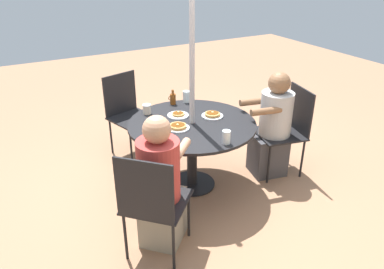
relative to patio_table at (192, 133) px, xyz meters
The scene contains 15 objects.
ground_plane 0.62m from the patio_table, ahead, with size 12.00×12.00×0.00m, color #9E7051.
patio_table is the anchor object (origin of this frame).
umbrella_pole 0.44m from the patio_table, ahead, with size 0.05×0.05×2.10m, color #ADADB2.
patio_chair_north 1.09m from the patio_table, 167.97° to the left, with size 0.56×0.56×0.97m.
diner_north 0.91m from the patio_table, 167.97° to the left, with size 0.56×0.43×1.16m.
patio_chair_east 1.09m from the patio_table, 73.35° to the right, with size 0.59×0.59×0.97m.
patio_chair_south 1.09m from the patio_table, 45.12° to the left, with size 0.67×0.67×0.97m.
diner_south 0.91m from the patio_table, 45.12° to the left, with size 0.55×0.55×1.18m.
pancake_plate_a 0.23m from the patio_table, 17.22° to the left, with size 0.22×0.22×0.05m.
pancake_plate_b 0.25m from the patio_table, 77.89° to the right, with size 0.22×0.22×0.05m.
pancake_plate_c 0.29m from the patio_table, behind, with size 0.22×0.22×0.05m.
syrup_bottle 0.57m from the patio_table, 95.66° to the right, with size 0.09×0.06×0.16m.
coffee_cup 0.55m from the patio_table, 54.49° to the right, with size 0.09×0.09×0.10m.
drinking_glass_a 0.59m from the patio_table, 112.21° to the right, with size 0.08×0.08×0.13m, color silver.
drinking_glass_b 0.56m from the patio_table, 95.47° to the left, with size 0.07×0.07×0.12m, color silver.
Camera 1 is at (1.62, 2.97, 2.26)m, focal length 35.00 mm.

